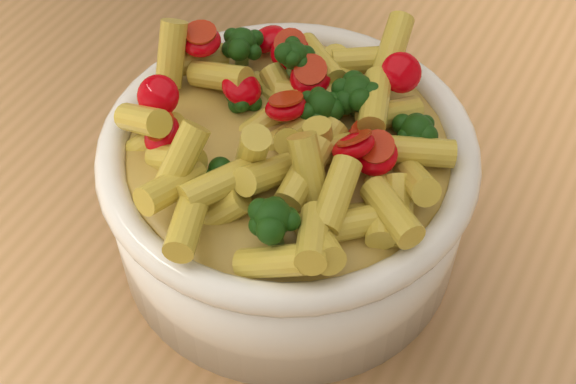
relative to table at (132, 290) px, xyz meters
The scene contains 3 objects.
table is the anchor object (origin of this frame).
serving_bowl 0.20m from the table, 17.77° to the left, with size 0.23×0.23×0.10m.
pasta_salad 0.25m from the table, 17.77° to the left, with size 0.18×0.18×0.04m.
Camera 1 is at (0.28, -0.24, 1.33)m, focal length 50.00 mm.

